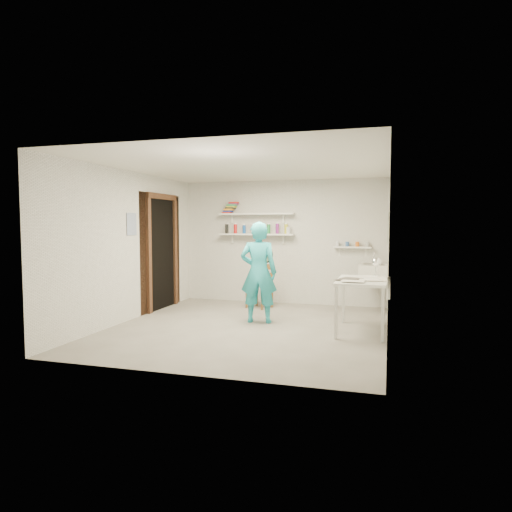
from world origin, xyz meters
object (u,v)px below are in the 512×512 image
(wooden_chair, at_px, (259,284))
(work_table, at_px, (361,306))
(man, at_px, (259,272))
(wall_clock, at_px, (264,255))
(belfast_sink, at_px, (373,273))
(desk_lamp, at_px, (376,262))

(wooden_chair, xyz_separation_m, work_table, (1.92, -1.41, -0.06))
(wooden_chair, bearing_deg, man, -54.70)
(man, distance_m, wall_clock, 0.34)
(work_table, bearing_deg, wooden_chair, 143.69)
(work_table, bearing_deg, belfast_sink, 85.84)
(wooden_chair, height_order, desk_lamp, desk_lamp)
(man, relative_size, wooden_chair, 1.82)
(man, height_order, desk_lamp, man)
(man, bearing_deg, work_table, 164.94)
(wall_clock, xyz_separation_m, wooden_chair, (-0.36, 0.99, -0.62))
(wooden_chair, distance_m, work_table, 2.39)
(man, xyz_separation_m, desk_lamp, (1.78, 0.25, 0.19))
(belfast_sink, distance_m, man, 2.15)
(belfast_sink, height_order, work_table, belfast_sink)
(man, relative_size, desk_lamp, 11.14)
(wall_clock, xyz_separation_m, desk_lamp, (1.75, 0.03, -0.08))
(man, distance_m, wooden_chair, 1.30)
(man, height_order, work_table, man)
(belfast_sink, distance_m, desk_lamp, 1.10)
(desk_lamp, bearing_deg, wooden_chair, 155.60)
(desk_lamp, bearing_deg, work_table, -112.42)
(belfast_sink, height_order, wooden_chair, wooden_chair)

